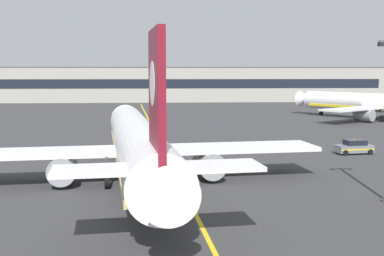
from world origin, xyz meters
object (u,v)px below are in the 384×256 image
Objects in this scene: airliner_background at (381,104)px; safety_cone_by_nose_gear at (155,150)px; airliner_foreground at (137,143)px; service_car_third at (354,147)px.

airliner_background is 57.00m from safety_cone_by_nose_gear.
airliner_background is at bearing 48.95° from airliner_foreground.
safety_cone_by_nose_gear is at bearing 85.08° from airliner_foreground.
airliner_foreground reaches higher than airliner_background.
airliner_foreground is 16.23m from safety_cone_by_nose_gear.
safety_cone_by_nose_gear is (-43.96, -36.17, -3.02)m from airliner_background.
safety_cone_by_nose_gear is (-22.96, 2.69, -0.51)m from service_car_third.
airliner_foreground is 1.18× the size of airliner_background.
safety_cone_by_nose_gear is at bearing -140.55° from airliner_background.
service_car_third reaches higher than safety_cone_by_nose_gear.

